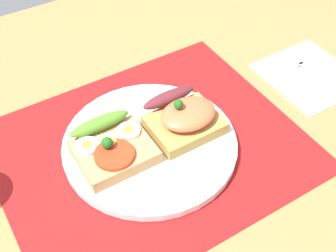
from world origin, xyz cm
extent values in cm
cube|color=#A27442|center=(0.00, 0.00, -1.60)|extent=(120.00, 90.00, 3.20)
cube|color=maroon|center=(0.00, 0.00, 0.15)|extent=(42.10, 34.88, 0.30)
cylinder|color=white|center=(0.00, 0.00, 0.90)|extent=(24.63, 24.63, 1.20)
cube|color=tan|center=(-5.46, -0.44, 2.50)|extent=(10.04, 8.40, 2.00)
cylinder|color=red|center=(-6.07, -1.39, 3.80)|extent=(5.30, 5.30, 0.60)
ellipsoid|color=#518825|center=(-5.46, 4.16, 4.40)|extent=(8.83, 2.20, 1.80)
sphere|color=#1E5919|center=(-6.30, -0.44, 4.90)|extent=(1.60, 1.60, 1.60)
cylinder|color=white|center=(-8.47, 1.85, 3.75)|extent=(3.20, 3.20, 0.50)
cylinder|color=yellow|center=(-8.47, 1.85, 4.08)|extent=(1.44, 1.44, 0.16)
cylinder|color=white|center=(-5.46, 0.68, 3.75)|extent=(3.20, 3.20, 0.50)
cylinder|color=yellow|center=(-5.46, 0.68, 4.08)|extent=(1.44, 1.44, 0.16)
cylinder|color=white|center=(-2.44, 1.42, 3.75)|extent=(3.20, 3.20, 0.50)
cylinder|color=yellow|center=(-2.44, 1.42, 4.08)|extent=(1.44, 1.44, 0.16)
cube|color=#AA8944|center=(5.46, -0.55, 2.44)|extent=(9.96, 7.91, 1.88)
ellipsoid|color=#F0663D|center=(5.88, -0.73, 4.53)|extent=(8.16, 6.33, 2.30)
ellipsoid|color=maroon|center=(5.46, 3.80, 4.28)|extent=(8.46, 2.20, 1.80)
sphere|color=#1E5919|center=(4.66, 0.05, 6.37)|extent=(1.40, 1.40, 1.40)
cube|color=white|center=(30.84, -0.38, 0.30)|extent=(13.98, 14.85, 0.60)
cube|color=#B7B7BC|center=(31.14, -2.47, 0.76)|extent=(0.80, 10.43, 0.32)
cube|color=#B7B7BC|center=(31.14, 2.95, 0.76)|extent=(1.50, 1.20, 0.32)
cube|color=#B7B7BC|center=(30.49, 4.95, 0.76)|extent=(0.32, 2.80, 0.32)
cube|color=#B7B7BC|center=(31.14, 4.95, 0.76)|extent=(0.32, 2.80, 0.32)
cube|color=#B7B7BC|center=(31.79, 4.95, 0.76)|extent=(0.32, 2.80, 0.32)
camera|label=1|loc=(-19.87, -37.24, 48.37)|focal=47.99mm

